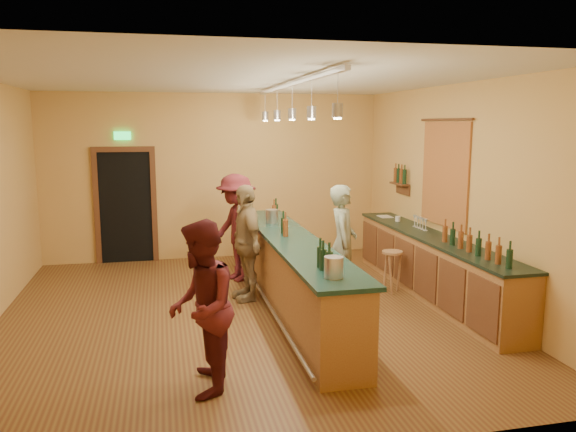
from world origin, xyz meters
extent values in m
plane|color=brown|center=(0.00, 0.00, 0.00)|extent=(7.00, 7.00, 0.00)
cube|color=silver|center=(0.00, 0.00, 3.20)|extent=(6.50, 7.00, 0.02)
cube|color=tan|center=(0.00, 3.50, 1.60)|extent=(6.50, 0.02, 3.20)
cube|color=tan|center=(0.00, -3.50, 1.60)|extent=(6.50, 0.02, 3.20)
cube|color=tan|center=(3.25, 0.00, 1.60)|extent=(0.02, 7.00, 3.20)
cube|color=black|center=(-1.70, 3.48, 1.05)|extent=(0.95, 0.06, 2.10)
cube|color=#532B19|center=(-2.22, 3.46, 1.05)|extent=(0.10, 0.08, 2.10)
cube|color=#532B19|center=(-1.18, 3.46, 1.05)|extent=(0.10, 0.08, 2.10)
cube|color=#532B19|center=(-1.70, 3.46, 2.15)|extent=(1.15, 0.08, 0.10)
cube|color=#19E54C|center=(-1.70, 3.45, 2.40)|extent=(0.30, 0.04, 0.15)
cube|color=maroon|center=(3.23, 0.40, 1.85)|extent=(0.03, 1.40, 1.60)
cube|color=#532B19|center=(3.16, 1.90, 1.55)|extent=(0.16, 0.55, 0.03)
cube|color=#532B19|center=(3.23, 1.90, 1.45)|extent=(0.03, 0.55, 0.18)
cube|color=brown|center=(2.97, 0.20, 0.45)|extent=(0.55, 4.50, 0.90)
cube|color=black|center=(2.97, 0.20, 0.92)|extent=(0.60, 4.55, 0.04)
cylinder|color=silver|center=(2.97, 1.50, 0.99)|extent=(0.09, 0.09, 0.09)
cube|color=silver|center=(2.94, 2.00, 0.95)|extent=(0.22, 0.30, 0.01)
cube|color=brown|center=(0.73, 0.00, 0.50)|extent=(0.60, 5.00, 1.00)
cube|color=#133129|center=(0.73, 0.00, 1.02)|extent=(0.70, 5.10, 0.05)
cylinder|color=silver|center=(0.37, 0.00, 0.15)|extent=(0.05, 5.00, 0.05)
cylinder|color=silver|center=(0.68, -2.10, 1.16)|extent=(0.20, 0.20, 0.22)
cylinder|color=silver|center=(0.68, 1.20, 1.16)|extent=(0.20, 0.20, 0.22)
cube|color=silver|center=(0.73, 0.00, 3.14)|extent=(0.06, 4.60, 0.05)
cylinder|color=silver|center=(0.73, -2.00, 2.95)|extent=(0.01, 0.01, 0.35)
cylinder|color=#A5A5AD|center=(0.73, -2.00, 2.75)|extent=(0.11, 0.11, 0.14)
cylinder|color=#FFEABF|center=(0.73, -2.00, 2.67)|extent=(0.08, 0.08, 0.02)
cylinder|color=silver|center=(0.73, -1.00, 2.95)|extent=(0.01, 0.01, 0.35)
cylinder|color=#A5A5AD|center=(0.73, -1.00, 2.75)|extent=(0.11, 0.11, 0.14)
cylinder|color=#FFEABF|center=(0.73, -1.00, 2.67)|extent=(0.08, 0.08, 0.02)
cylinder|color=silver|center=(0.73, 0.00, 2.95)|extent=(0.01, 0.01, 0.35)
cylinder|color=#A5A5AD|center=(0.73, 0.00, 2.75)|extent=(0.11, 0.11, 0.14)
cylinder|color=#FFEABF|center=(0.73, 0.00, 2.67)|extent=(0.08, 0.08, 0.02)
cylinder|color=silver|center=(0.73, 1.00, 2.95)|extent=(0.01, 0.01, 0.35)
cylinder|color=#A5A5AD|center=(0.73, 1.00, 2.75)|extent=(0.11, 0.11, 0.14)
cylinder|color=#FFEABF|center=(0.73, 1.00, 2.67)|extent=(0.08, 0.08, 0.02)
cylinder|color=silver|center=(0.73, 2.00, 2.95)|extent=(0.01, 0.01, 0.35)
cylinder|color=#A5A5AD|center=(0.73, 2.00, 2.75)|extent=(0.11, 0.11, 0.14)
cylinder|color=#FFEABF|center=(0.73, 2.00, 2.67)|extent=(0.08, 0.08, 0.02)
imported|color=gray|center=(1.58, 0.32, 0.87)|extent=(0.60, 0.73, 1.74)
imported|color=#59191E|center=(-0.69, -2.20, 0.86)|extent=(0.76, 0.92, 1.72)
imported|color=#997A51|center=(0.18, 0.65, 0.87)|extent=(0.57, 1.07, 1.74)
imported|color=#59191E|center=(0.18, 1.75, 0.90)|extent=(1.09, 1.33, 1.80)
cylinder|color=#8C623F|center=(2.44, 0.48, 0.65)|extent=(0.32, 0.32, 0.04)
cylinder|color=#8C623F|center=(2.57, 0.48, 0.31)|extent=(0.04, 0.04, 0.63)
cylinder|color=#8C623F|center=(2.38, 0.59, 0.31)|extent=(0.04, 0.04, 0.63)
cylinder|color=#8C623F|center=(2.38, 0.38, 0.31)|extent=(0.04, 0.04, 0.63)
camera|label=1|loc=(-1.01, -7.46, 2.61)|focal=35.00mm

